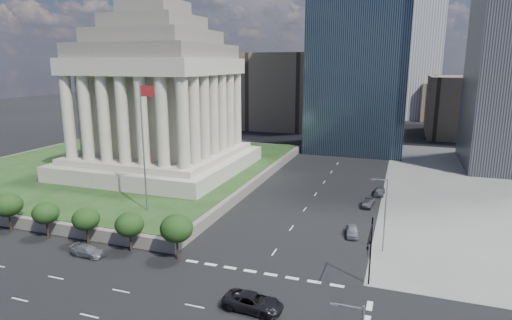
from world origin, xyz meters
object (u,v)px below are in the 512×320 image
at_px(parked_sedan_near, 352,231).
at_px(parked_sedan_far, 380,191).
at_px(street_lamp_north, 384,211).
at_px(parked_sedan_mid, 369,203).
at_px(traffic_signal_ne, 370,247).
at_px(flagpole, 144,140).
at_px(pickup_truck, 253,302).
at_px(suv_grey, 88,251).
at_px(war_memorial, 157,78).

relative_size(parked_sedan_near, parked_sedan_far, 0.94).
height_order(street_lamp_north, parked_sedan_mid, street_lamp_north).
bearing_deg(parked_sedan_near, parked_sedan_far, 73.99).
bearing_deg(traffic_signal_ne, street_lamp_north, 85.81).
xyz_separation_m(flagpole, parked_sedan_mid, (31.98, 18.89, -12.42)).
bearing_deg(parked_sedan_mid, street_lamp_north, -72.34).
bearing_deg(street_lamp_north, pickup_truck, -121.44).
relative_size(street_lamp_north, parked_sedan_mid, 2.39).
relative_size(suv_grey, parked_sedan_near, 1.10).
height_order(war_memorial, traffic_signal_ne, war_memorial).
relative_size(traffic_signal_ne, parked_sedan_near, 1.89).
xyz_separation_m(street_lamp_north, pickup_truck, (-11.39, -18.64, -4.80)).
bearing_deg(parked_sedan_mid, parked_sedan_far, 87.52).
bearing_deg(flagpole, parked_sedan_mid, 30.57).
relative_size(suv_grey, parked_sedan_far, 1.04).
bearing_deg(parked_sedan_near, pickup_truck, -116.72).
height_order(street_lamp_north, parked_sedan_far, street_lamp_north).
xyz_separation_m(war_memorial, traffic_signal_ne, (46.50, -34.30, -16.15)).
bearing_deg(pickup_truck, suv_grey, 83.20).
bearing_deg(parked_sedan_near, war_memorial, 146.78).
bearing_deg(flagpole, parked_sedan_near, 9.21).
bearing_deg(suv_grey, pickup_truck, -98.08).
distance_m(parked_sedan_mid, parked_sedan_far, 7.76).
xyz_separation_m(street_lamp_north, parked_sedan_near, (-4.33, 4.00, -4.94)).
relative_size(pickup_truck, parked_sedan_far, 1.38).
height_order(suv_grey, parked_sedan_near, parked_sedan_near).
distance_m(suv_grey, parked_sedan_mid, 45.62).
bearing_deg(pickup_truck, traffic_signal_ne, -51.29).
xyz_separation_m(traffic_signal_ne, parked_sedan_mid, (-2.35, 29.20, -4.56)).
distance_m(suv_grey, parked_sedan_near, 36.26).
bearing_deg(traffic_signal_ne, parked_sedan_near, 102.88).
height_order(traffic_signal_ne, street_lamp_north, street_lamp_north).
bearing_deg(parked_sedan_far, traffic_signal_ne, -86.04).
bearing_deg(street_lamp_north, parked_sedan_near, 137.27).
relative_size(war_memorial, traffic_signal_ne, 4.88).
xyz_separation_m(flagpole, street_lamp_north, (35.16, 1.00, -7.45)).
bearing_deg(parked_sedan_mid, parked_sedan_near, -87.15).
bearing_deg(war_memorial, suv_grey, -72.70).
bearing_deg(war_memorial, traffic_signal_ne, -36.42).
distance_m(pickup_truck, parked_sedan_far, 45.19).
height_order(war_memorial, parked_sedan_mid, war_memorial).
distance_m(war_memorial, parked_sedan_near, 51.36).
height_order(war_memorial, pickup_truck, war_memorial).
bearing_deg(parked_sedan_near, street_lamp_north, -52.11).
relative_size(traffic_signal_ne, street_lamp_north, 0.80).
bearing_deg(flagpole, street_lamp_north, 1.63).
relative_size(war_memorial, street_lamp_north, 3.90).
height_order(flagpole, parked_sedan_far, flagpole).
xyz_separation_m(suv_grey, parked_sedan_near, (31.48, 18.00, 0.05)).
height_order(war_memorial, flagpole, war_memorial).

